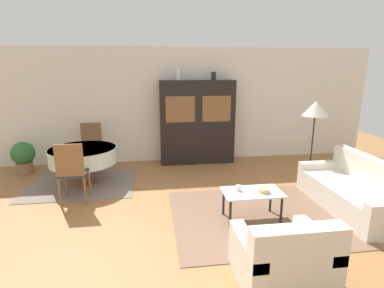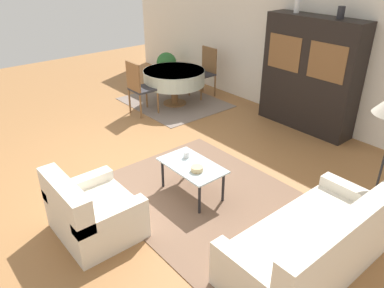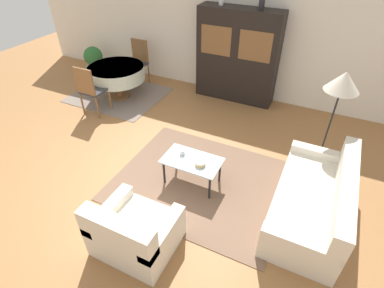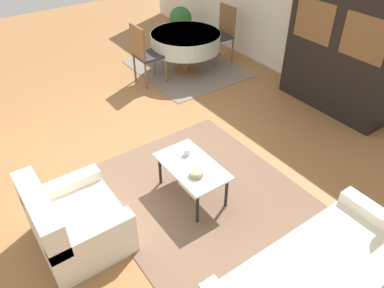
# 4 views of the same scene
# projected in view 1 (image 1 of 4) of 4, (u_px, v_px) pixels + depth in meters

# --- Properties ---
(ground_plane) EXTENTS (14.00, 14.00, 0.00)m
(ground_plane) POSITION_uv_depth(u_px,v_px,m) (192.00, 238.00, 4.03)
(ground_plane) COLOR #9E6B3D
(wall_back) EXTENTS (10.00, 0.06, 2.70)m
(wall_back) POSITION_uv_depth(u_px,v_px,m) (171.00, 106.00, 7.18)
(wall_back) COLOR silver
(wall_back) RESTS_ON ground_plane
(area_rug) EXTENTS (2.60, 2.14, 0.01)m
(area_rug) POSITION_uv_depth(u_px,v_px,m) (257.00, 216.00, 4.61)
(area_rug) COLOR brown
(area_rug) RESTS_ON ground_plane
(dining_rug) EXTENTS (2.03, 1.71, 0.01)m
(dining_rug) POSITION_uv_depth(u_px,v_px,m) (83.00, 183.00, 5.95)
(dining_rug) COLOR gray
(dining_rug) RESTS_ON ground_plane
(couch) EXTENTS (0.90, 1.93, 0.82)m
(couch) POSITION_uv_depth(u_px,v_px,m) (356.00, 192.00, 4.81)
(couch) COLOR silver
(couch) RESTS_ON ground_plane
(armchair) EXTENTS (0.94, 0.82, 0.79)m
(armchair) POSITION_uv_depth(u_px,v_px,m) (284.00, 258.00, 3.13)
(armchair) COLOR silver
(armchair) RESTS_ON ground_plane
(coffee_table) EXTENTS (0.88, 0.52, 0.44)m
(coffee_table) POSITION_uv_depth(u_px,v_px,m) (252.00, 195.00, 4.43)
(coffee_table) COLOR black
(coffee_table) RESTS_ON area_rug
(display_cabinet) EXTENTS (1.74, 0.46, 1.96)m
(display_cabinet) POSITION_uv_depth(u_px,v_px,m) (197.00, 122.00, 7.08)
(display_cabinet) COLOR black
(display_cabinet) RESTS_ON ground_plane
(dining_table) EXTENTS (1.26, 1.26, 0.72)m
(dining_table) POSITION_uv_depth(u_px,v_px,m) (83.00, 156.00, 5.77)
(dining_table) COLOR brown
(dining_table) RESTS_ON dining_rug
(dining_chair_near) EXTENTS (0.44, 0.44, 1.04)m
(dining_chair_near) POSITION_uv_depth(u_px,v_px,m) (72.00, 169.00, 4.94)
(dining_chair_near) COLOR brown
(dining_chair_near) RESTS_ON dining_rug
(dining_chair_far) EXTENTS (0.44, 0.44, 1.04)m
(dining_chair_far) POSITION_uv_depth(u_px,v_px,m) (91.00, 144.00, 6.59)
(dining_chair_far) COLOR brown
(dining_chair_far) RESTS_ON dining_rug
(floor_lamp) EXTENTS (0.50, 0.50, 1.61)m
(floor_lamp) POSITION_uv_depth(u_px,v_px,m) (315.00, 111.00, 5.80)
(floor_lamp) COLOR black
(floor_lamp) RESTS_ON ground_plane
(cup) EXTENTS (0.07, 0.07, 0.08)m
(cup) POSITION_uv_depth(u_px,v_px,m) (238.00, 188.00, 4.44)
(cup) COLOR white
(cup) RESTS_ON coffee_table
(bowl) EXTENTS (0.15, 0.15, 0.06)m
(bowl) POSITION_uv_depth(u_px,v_px,m) (264.00, 190.00, 4.38)
(bowl) COLOR tan
(bowl) RESTS_ON coffee_table
(vase_tall) EXTENTS (0.09, 0.09, 0.28)m
(vase_tall) POSITION_uv_depth(u_px,v_px,m) (178.00, 74.00, 6.75)
(vase_tall) COLOR white
(vase_tall) RESTS_ON display_cabinet
(vase_short) EXTENTS (0.11, 0.11, 0.19)m
(vase_short) POSITION_uv_depth(u_px,v_px,m) (214.00, 76.00, 6.87)
(vase_short) COLOR #232328
(vase_short) RESTS_ON display_cabinet
(potted_plant) EXTENTS (0.49, 0.49, 0.69)m
(potted_plant) POSITION_uv_depth(u_px,v_px,m) (23.00, 156.00, 6.44)
(potted_plant) COLOR #93664C
(potted_plant) RESTS_ON ground_plane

